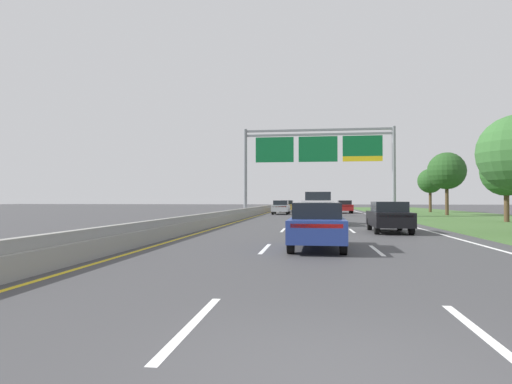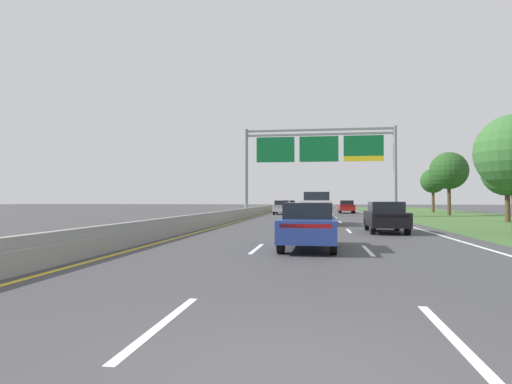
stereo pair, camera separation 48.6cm
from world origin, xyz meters
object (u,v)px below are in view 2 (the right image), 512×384
roadside_tree_far (449,171)px  car_silver_left_lane_sedan (282,207)px  car_blue_centre_lane_sedan (309,225)px  car_gold_left_lane_sedan (289,206)px  roadside_tree_distant (433,181)px  car_black_right_lane_sedan (386,216)px  pickup_truck_white (317,208)px  car_red_right_lane_sedan (346,206)px  overhead_sign_gantry (319,153)px  roadside_tree_mid (507,171)px

roadside_tree_far → car_silver_left_lane_sedan: bearing=176.4°
car_blue_centre_lane_sedan → car_gold_left_lane_sedan: bearing=5.8°
car_silver_left_lane_sedan → roadside_tree_distant: (18.96, 10.22, 3.29)m
roadside_tree_distant → car_black_right_lane_sedan: bearing=-107.5°
car_silver_left_lane_sedan → roadside_tree_distant: roadside_tree_distant is taller
car_silver_left_lane_sedan → roadside_tree_far: (17.72, -1.10, 3.89)m
pickup_truck_white → car_red_right_lane_sedan: 25.01m
overhead_sign_gantry → car_blue_centre_lane_sedan: size_ratio=3.40×
roadside_tree_mid → pickup_truck_white: bearing=-161.5°
car_red_right_lane_sedan → car_gold_left_lane_sedan: 8.15m
overhead_sign_gantry → pickup_truck_white: (-0.18, -13.86, -5.24)m
pickup_truck_white → roadside_tree_mid: roadside_tree_mid is taller
roadside_tree_mid → roadside_tree_distant: (1.08, 25.14, 0.35)m
car_blue_centre_lane_sedan → roadside_tree_mid: roadside_tree_mid is taller
pickup_truck_white → car_gold_left_lane_sedan: size_ratio=1.24×
roadside_tree_mid → car_gold_left_lane_sedan: bearing=126.8°
car_silver_left_lane_sedan → roadside_tree_mid: size_ratio=0.79×
car_red_right_lane_sedan → roadside_tree_mid: size_ratio=0.79×
car_black_right_lane_sedan → car_blue_centre_lane_sedan: (-3.73, -7.95, 0.00)m
overhead_sign_gantry → car_blue_centre_lane_sedan: bearing=-90.8°
roadside_tree_far → pickup_truck_white: bearing=-126.7°
car_gold_left_lane_sedan → roadside_tree_mid: size_ratio=0.79×
car_blue_centre_lane_sedan → car_silver_left_lane_sedan: (-3.73, 34.23, 0.00)m
car_blue_centre_lane_sedan → roadside_tree_far: roadside_tree_far is taller
car_silver_left_lane_sedan → car_blue_centre_lane_sedan: bearing=-173.4°
overhead_sign_gantry → roadside_tree_far: (13.60, 4.62, -1.60)m
car_gold_left_lane_sedan → roadside_tree_distant: (18.79, 1.47, 3.29)m
pickup_truck_white → car_blue_centre_lane_sedan: bearing=-179.6°
overhead_sign_gantry → car_black_right_lane_sedan: bearing=-80.8°
pickup_truck_white → roadside_tree_mid: size_ratio=0.97×
pickup_truck_white → overhead_sign_gantry: bearing=0.5°
car_black_right_lane_sedan → roadside_tree_distant: (11.49, 36.50, 3.29)m
roadside_tree_mid → overhead_sign_gantry: bearing=146.2°
car_gold_left_lane_sedan → roadside_tree_mid: (17.71, -23.68, 2.93)m
car_silver_left_lane_sedan → roadside_tree_distant: bearing=-61.2°
car_black_right_lane_sedan → roadside_tree_far: bearing=-21.5°
pickup_truck_white → roadside_tree_mid: (13.94, 4.66, 2.68)m
car_blue_centre_lane_sedan → roadside_tree_distant: 47.10m
car_red_right_lane_sedan → car_gold_left_lane_sedan: bearing=63.8°
roadside_tree_far → roadside_tree_distant: bearing=83.7°
overhead_sign_gantry → car_black_right_lane_sedan: size_ratio=3.41×
pickup_truck_white → car_silver_left_lane_sedan: pickup_truck_white is taller
overhead_sign_gantry → roadside_tree_distant: size_ratio=2.62×
car_blue_centre_lane_sedan → roadside_tree_mid: 24.12m
roadside_tree_mid → roadside_tree_far: roadside_tree_far is taller
car_black_right_lane_sedan → car_gold_left_lane_sedan: size_ratio=1.00×
overhead_sign_gantry → roadside_tree_mid: 16.75m
car_red_right_lane_sedan → roadside_tree_distant: (11.47, 5.05, 3.29)m
car_red_right_lane_sedan → car_blue_centre_lane_sedan: 39.58m
car_black_right_lane_sedan → roadside_tree_far: (10.25, 25.17, 3.89)m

